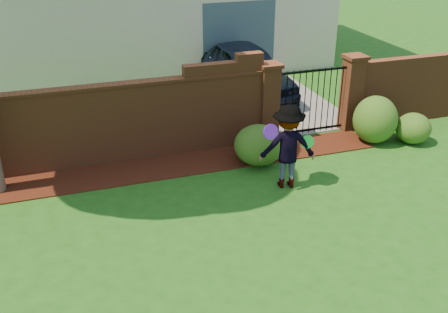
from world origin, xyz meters
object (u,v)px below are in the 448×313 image
object	(u,v)px
frisbee_green	(307,142)
frisbee_purple	(271,132)
car	(250,72)
man	(288,147)

from	to	relation	value
frisbee_green	frisbee_purple	bearing A→B (deg)	-176.50
car	man	xyz separation A→B (m)	(-1.26, -5.31, 0.11)
man	frisbee_green	world-z (taller)	man
car	frisbee_purple	size ratio (longest dim) A/B	14.80
frisbee_purple	frisbee_green	size ratio (longest dim) A/B	1.10
car	man	world-z (taller)	man
car	frisbee_green	xyz separation A→B (m)	(-0.92, -5.45, 0.24)
man	frisbee_green	size ratio (longest dim) A/B	6.43
frisbee_purple	man	bearing A→B (deg)	22.56
man	frisbee_purple	world-z (taller)	man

